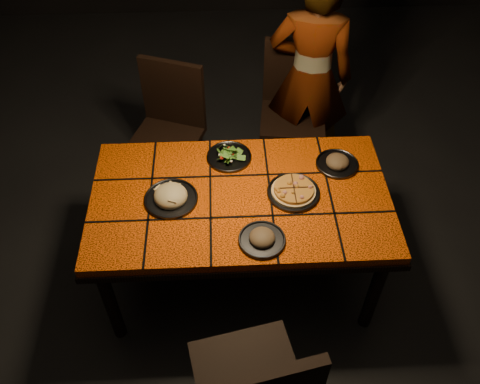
{
  "coord_description": "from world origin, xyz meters",
  "views": [
    {
      "loc": [
        -0.09,
        -1.83,
        2.74
      ],
      "look_at": [
        -0.0,
        -0.04,
        0.82
      ],
      "focal_mm": 38.0,
      "sensor_mm": 36.0,
      "label": 1
    }
  ],
  "objects_px": {
    "chair_far_right": "(294,101)",
    "plate_pizza": "(293,191)",
    "chair_far_left": "(169,123)",
    "diner": "(310,77)",
    "plate_pasta": "(171,197)",
    "dining_table": "(240,205)"
  },
  "relations": [
    {
      "from": "dining_table",
      "to": "chair_far_right",
      "type": "distance_m",
      "value": 1.15
    },
    {
      "from": "chair_far_left",
      "to": "diner",
      "type": "height_order",
      "value": "diner"
    },
    {
      "from": "chair_far_right",
      "to": "plate_pizza",
      "type": "distance_m",
      "value": 1.09
    },
    {
      "from": "dining_table",
      "to": "chair_far_right",
      "type": "bearing_deg",
      "value": 68.03
    },
    {
      "from": "chair_far_left",
      "to": "diner",
      "type": "distance_m",
      "value": 1.0
    },
    {
      "from": "chair_far_left",
      "to": "diner",
      "type": "xyz_separation_m",
      "value": [
        0.96,
        0.16,
        0.22
      ]
    },
    {
      "from": "chair_far_right",
      "to": "diner",
      "type": "distance_m",
      "value": 0.23
    },
    {
      "from": "chair_far_left",
      "to": "plate_pizza",
      "type": "distance_m",
      "value": 1.15
    },
    {
      "from": "chair_far_right",
      "to": "plate_pasta",
      "type": "xyz_separation_m",
      "value": [
        -0.79,
        -1.07,
        0.21
      ]
    },
    {
      "from": "dining_table",
      "to": "chair_far_left",
      "type": "distance_m",
      "value": 0.98
    },
    {
      "from": "chair_far_left",
      "to": "plate_pizza",
      "type": "xyz_separation_m",
      "value": [
        0.72,
        -0.87,
        0.21
      ]
    },
    {
      "from": "plate_pizza",
      "to": "dining_table",
      "type": "bearing_deg",
      "value": -179.8
    },
    {
      "from": "plate_pizza",
      "to": "plate_pasta",
      "type": "xyz_separation_m",
      "value": [
        -0.65,
        -0.02,
        0.01
      ]
    },
    {
      "from": "chair_far_right",
      "to": "plate_pizza",
      "type": "xyz_separation_m",
      "value": [
        -0.14,
        -1.06,
        0.2
      ]
    },
    {
      "from": "chair_far_right",
      "to": "plate_pizza",
      "type": "relative_size",
      "value": 3.46
    },
    {
      "from": "dining_table",
      "to": "chair_far_left",
      "type": "relative_size",
      "value": 1.67
    },
    {
      "from": "chair_far_left",
      "to": "chair_far_right",
      "type": "distance_m",
      "value": 0.89
    },
    {
      "from": "chair_far_left",
      "to": "diner",
      "type": "relative_size",
      "value": 0.62
    },
    {
      "from": "chair_far_left",
      "to": "chair_far_right",
      "type": "relative_size",
      "value": 0.98
    },
    {
      "from": "chair_far_right",
      "to": "plate_pasta",
      "type": "height_order",
      "value": "chair_far_right"
    },
    {
      "from": "chair_far_left",
      "to": "dining_table",
      "type": "bearing_deg",
      "value": -42.92
    },
    {
      "from": "chair_far_right",
      "to": "dining_table",
      "type": "bearing_deg",
      "value": -104.73
    }
  ]
}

